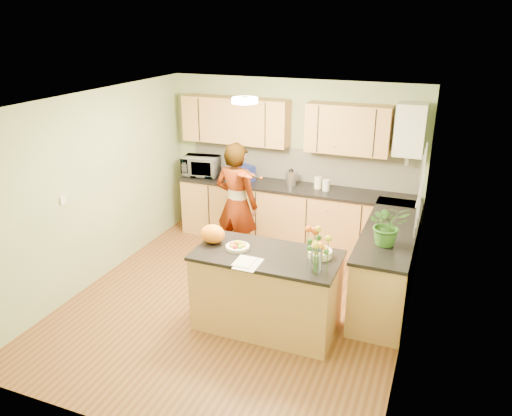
% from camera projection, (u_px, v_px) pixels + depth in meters
% --- Properties ---
extents(floor, '(4.50, 4.50, 0.00)m').
position_uv_depth(floor, '(237.00, 302.00, 6.25)').
color(floor, brown).
rests_on(floor, ground).
extents(ceiling, '(4.00, 4.50, 0.02)m').
position_uv_depth(ceiling, '(234.00, 101.00, 5.36)').
color(ceiling, silver).
rests_on(ceiling, wall_back).
extents(wall_back, '(4.00, 0.02, 2.50)m').
position_uv_depth(wall_back, '(294.00, 161.00, 7.76)').
color(wall_back, '#89A072').
rests_on(wall_back, floor).
extents(wall_front, '(4.00, 0.02, 2.50)m').
position_uv_depth(wall_front, '(119.00, 306.00, 3.85)').
color(wall_front, '#89A072').
rests_on(wall_front, floor).
extents(wall_left, '(0.02, 4.50, 2.50)m').
position_uv_depth(wall_left, '(95.00, 189.00, 6.49)').
color(wall_left, '#89A072').
rests_on(wall_left, floor).
extents(wall_right, '(0.02, 4.50, 2.50)m').
position_uv_depth(wall_right, '(414.00, 235.00, 5.12)').
color(wall_right, '#89A072').
rests_on(wall_right, floor).
extents(back_counter, '(3.64, 0.62, 0.94)m').
position_uv_depth(back_counter, '(293.00, 215.00, 7.74)').
color(back_counter, '#AF7746').
rests_on(back_counter, floor).
extents(right_counter, '(0.62, 2.24, 0.94)m').
position_uv_depth(right_counter, '(388.00, 262.00, 6.24)').
color(right_counter, '#AF7746').
rests_on(right_counter, floor).
extents(splashback, '(3.60, 0.02, 0.52)m').
position_uv_depth(splashback, '(299.00, 165.00, 7.73)').
color(splashback, silver).
rests_on(splashback, back_counter).
extents(upper_cabinets, '(3.20, 0.34, 0.70)m').
position_uv_depth(upper_cabinets, '(280.00, 124.00, 7.46)').
color(upper_cabinets, '#AF7746').
rests_on(upper_cabinets, wall_back).
extents(boiler, '(0.40, 0.30, 0.86)m').
position_uv_depth(boiler, '(410.00, 130.00, 6.81)').
color(boiler, white).
rests_on(boiler, wall_back).
extents(window_right, '(0.01, 1.30, 1.05)m').
position_uv_depth(window_right, '(421.00, 189.00, 5.54)').
color(window_right, white).
rests_on(window_right, wall_right).
extents(light_switch, '(0.02, 0.09, 0.09)m').
position_uv_depth(light_switch, '(63.00, 200.00, 5.94)').
color(light_switch, white).
rests_on(light_switch, wall_left).
extents(ceiling_lamp, '(0.30, 0.30, 0.07)m').
position_uv_depth(ceiling_lamp, '(245.00, 100.00, 5.63)').
color(ceiling_lamp, '#FFEABF').
rests_on(ceiling_lamp, ceiling).
extents(peninsula_island, '(1.60, 0.82, 0.92)m').
position_uv_depth(peninsula_island, '(267.00, 290.00, 5.62)').
color(peninsula_island, '#AF7746').
rests_on(peninsula_island, floor).
extents(fruit_dish, '(0.27, 0.27, 0.09)m').
position_uv_depth(fruit_dish, '(238.00, 246.00, 5.56)').
color(fruit_dish, beige).
rests_on(fruit_dish, peninsula_island).
extents(orange_bowl, '(0.27, 0.27, 0.16)m').
position_uv_depth(orange_bowl, '(320.00, 251.00, 5.37)').
color(orange_bowl, beige).
rests_on(orange_bowl, peninsula_island).
extents(flower_vase, '(0.28, 0.28, 0.51)m').
position_uv_depth(flower_vase, '(317.00, 240.00, 4.97)').
color(flower_vase, silver).
rests_on(flower_vase, peninsula_island).
extents(orange_bag, '(0.30, 0.26, 0.22)m').
position_uv_depth(orange_bag, '(213.00, 234.00, 5.69)').
color(orange_bag, orange).
rests_on(orange_bag, peninsula_island).
extents(papers, '(0.24, 0.33, 0.01)m').
position_uv_depth(papers, '(248.00, 264.00, 5.22)').
color(papers, white).
rests_on(papers, peninsula_island).
extents(violinist, '(0.70, 0.51, 1.78)m').
position_uv_depth(violinist, '(237.00, 204.00, 6.98)').
color(violinist, '#EDB891').
rests_on(violinist, floor).
extents(violin, '(0.61, 0.53, 0.15)m').
position_uv_depth(violin, '(243.00, 174.00, 6.53)').
color(violin, '#4D1504').
rests_on(violin, violinist).
extents(microwave, '(0.62, 0.46, 0.31)m').
position_uv_depth(microwave, '(201.00, 166.00, 8.04)').
color(microwave, white).
rests_on(microwave, back_counter).
extents(blue_box, '(0.36, 0.33, 0.24)m').
position_uv_depth(blue_box, '(244.00, 173.00, 7.80)').
color(blue_box, navy).
rests_on(blue_box, back_counter).
extents(kettle, '(0.16, 0.16, 0.30)m').
position_uv_depth(kettle, '(291.00, 178.00, 7.57)').
color(kettle, silver).
rests_on(kettle, back_counter).
extents(jar_cream, '(0.15, 0.15, 0.18)m').
position_uv_depth(jar_cream, '(318.00, 183.00, 7.45)').
color(jar_cream, beige).
rests_on(jar_cream, back_counter).
extents(jar_white, '(0.13, 0.13, 0.17)m').
position_uv_depth(jar_white, '(326.00, 185.00, 7.35)').
color(jar_white, white).
rests_on(jar_white, back_counter).
extents(potted_plant, '(0.55, 0.51, 0.49)m').
position_uv_depth(potted_plant, '(388.00, 225.00, 5.54)').
color(potted_plant, '#316722').
rests_on(potted_plant, right_counter).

